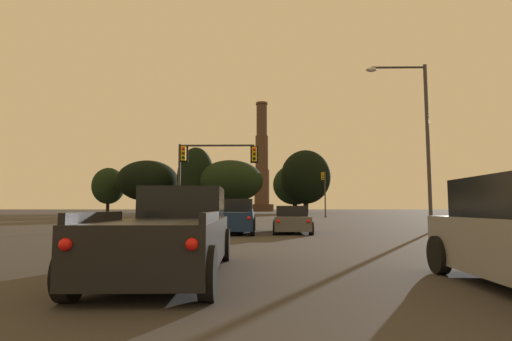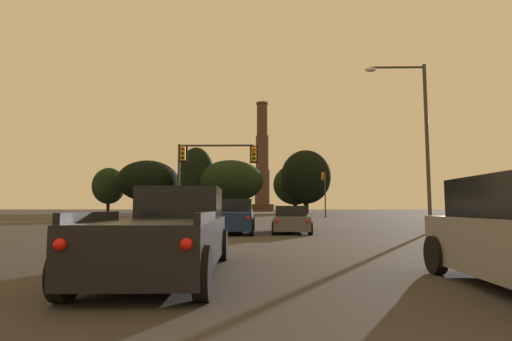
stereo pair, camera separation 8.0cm
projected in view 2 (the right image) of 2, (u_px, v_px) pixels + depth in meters
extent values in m
cylinder|color=black|center=(436.00, 255.00, 8.05)|extent=(0.24, 0.76, 0.76)
cube|color=#4C4F54|center=(291.00, 223.00, 21.31)|extent=(1.96, 4.66, 0.70)
cube|color=black|center=(290.00, 211.00, 21.60)|extent=(1.69, 2.25, 0.55)
cylinder|color=black|center=(275.00, 225.00, 23.23)|extent=(0.24, 0.65, 0.64)
cylinder|color=black|center=(305.00, 225.00, 23.13)|extent=(0.24, 0.65, 0.64)
cylinder|color=black|center=(274.00, 228.00, 19.45)|extent=(0.24, 0.65, 0.64)
cylinder|color=black|center=(310.00, 229.00, 19.35)|extent=(0.24, 0.65, 0.64)
sphere|color=red|center=(277.00, 221.00, 19.05)|extent=(0.17, 0.17, 0.17)
sphere|color=red|center=(307.00, 221.00, 18.98)|extent=(0.17, 0.17, 0.17)
cube|color=navy|center=(234.00, 220.00, 21.12)|extent=(2.06, 5.42, 0.88)
cube|color=black|center=(236.00, 205.00, 22.94)|extent=(1.86, 1.82, 0.72)
cube|color=navy|center=(213.00, 211.00, 19.79)|extent=(0.13, 2.43, 0.16)
cube|color=navy|center=(251.00, 211.00, 19.78)|extent=(0.13, 2.43, 0.16)
cylinder|color=black|center=(219.00, 224.00, 23.29)|extent=(0.23, 0.80, 0.80)
cylinder|color=black|center=(253.00, 224.00, 23.27)|extent=(0.23, 0.80, 0.80)
cylinder|color=black|center=(210.00, 227.00, 18.91)|extent=(0.23, 0.80, 0.80)
cylinder|color=black|center=(251.00, 227.00, 18.89)|extent=(0.23, 0.80, 0.80)
sphere|color=red|center=(212.00, 218.00, 18.43)|extent=(0.17, 0.17, 0.17)
sphere|color=red|center=(248.00, 218.00, 18.42)|extent=(0.17, 0.17, 0.17)
cube|color=black|center=(166.00, 242.00, 7.89)|extent=(2.20, 5.47, 0.88)
cube|color=black|center=(181.00, 202.00, 9.71)|extent=(1.91, 1.87, 0.72)
cube|color=black|center=(92.00, 217.00, 6.54)|extent=(0.19, 2.43, 0.16)
cube|color=black|center=(206.00, 217.00, 6.58)|extent=(0.19, 2.43, 0.16)
cylinder|color=black|center=(145.00, 245.00, 10.04)|extent=(0.25, 0.81, 0.80)
cylinder|color=black|center=(223.00, 245.00, 10.07)|extent=(0.25, 0.81, 0.80)
cylinder|color=black|center=(64.00, 273.00, 5.66)|extent=(0.25, 0.81, 0.80)
cylinder|color=black|center=(203.00, 273.00, 5.69)|extent=(0.25, 0.81, 0.80)
sphere|color=red|center=(60.00, 244.00, 5.18)|extent=(0.17, 0.17, 0.17)
sphere|color=red|center=(186.00, 244.00, 5.21)|extent=(0.17, 0.17, 0.17)
cylinder|color=#2D2D30|center=(179.00, 185.00, 28.52)|extent=(0.18, 0.18, 5.89)
cylinder|color=black|center=(178.00, 226.00, 28.25)|extent=(0.40, 0.40, 0.10)
cube|color=yellow|center=(183.00, 153.00, 28.72)|extent=(0.34, 0.34, 1.04)
cube|color=black|center=(184.00, 154.00, 28.90)|extent=(0.58, 0.03, 1.25)
sphere|color=red|center=(183.00, 149.00, 28.56)|extent=(0.22, 0.22, 0.22)
sphere|color=#352604|center=(183.00, 153.00, 28.53)|extent=(0.22, 0.22, 0.22)
sphere|color=black|center=(183.00, 158.00, 28.50)|extent=(0.22, 0.22, 0.22)
cylinder|color=#2D2D30|center=(217.00, 145.00, 28.73)|extent=(5.39, 0.14, 0.14)
sphere|color=#2D2D30|center=(179.00, 146.00, 28.78)|extent=(0.18, 0.18, 0.18)
cube|color=yellow|center=(254.00, 154.00, 28.62)|extent=(0.34, 0.34, 1.04)
cube|color=black|center=(254.00, 155.00, 28.80)|extent=(0.58, 0.03, 1.25)
sphere|color=red|center=(254.00, 149.00, 28.46)|extent=(0.22, 0.22, 0.22)
sphere|color=#352604|center=(254.00, 154.00, 28.43)|extent=(0.22, 0.22, 0.22)
sphere|color=black|center=(254.00, 158.00, 28.40)|extent=(0.22, 0.22, 0.22)
cylinder|color=#2D2D30|center=(325.00, 194.00, 55.74)|extent=(0.18, 0.18, 6.41)
cylinder|color=black|center=(326.00, 217.00, 55.44)|extent=(0.40, 0.40, 0.10)
cube|color=yellow|center=(323.00, 176.00, 55.98)|extent=(0.34, 0.34, 1.04)
cube|color=black|center=(323.00, 176.00, 56.16)|extent=(0.58, 0.03, 1.25)
sphere|color=red|center=(323.00, 174.00, 55.82)|extent=(0.22, 0.22, 0.22)
sphere|color=#352604|center=(323.00, 176.00, 55.79)|extent=(0.22, 0.22, 0.22)
sphere|color=black|center=(323.00, 178.00, 55.76)|extent=(0.22, 0.22, 0.22)
cylinder|color=#38383A|center=(427.00, 147.00, 22.28)|extent=(0.20, 0.20, 9.46)
cylinder|color=#38383A|center=(397.00, 67.00, 22.73)|extent=(3.04, 0.12, 0.12)
sphere|color=#38383A|center=(424.00, 67.00, 22.70)|extent=(0.20, 0.20, 0.20)
ellipsoid|color=silver|center=(371.00, 70.00, 22.75)|extent=(0.64, 0.36, 0.26)
cylinder|color=#3C2B22|center=(262.00, 208.00, 138.12)|extent=(8.32, 8.32, 2.50)
cylinder|color=#473328|center=(262.00, 187.00, 138.80)|extent=(5.20, 5.20, 11.99)
cylinder|color=#473328|center=(262.00, 153.00, 139.91)|extent=(4.47, 4.47, 11.99)
cylinder|color=#473328|center=(262.00, 119.00, 141.02)|extent=(3.74, 3.74, 11.99)
cylinder|color=#4E382C|center=(262.00, 104.00, 141.55)|extent=(4.19, 4.19, 0.70)
cylinder|color=black|center=(231.00, 206.00, 80.78)|extent=(1.33, 1.33, 3.49)
ellipsoid|color=black|center=(231.00, 181.00, 81.24)|extent=(13.28, 11.95, 8.57)
cylinder|color=black|center=(295.00, 207.00, 90.75)|extent=(1.00, 1.00, 3.13)
ellipsoid|color=black|center=(295.00, 185.00, 91.21)|extent=(9.96, 8.97, 9.22)
cylinder|color=black|center=(306.00, 205.00, 86.71)|extent=(1.09, 1.09, 3.63)
ellipsoid|color=black|center=(306.00, 177.00, 87.29)|extent=(10.89, 9.80, 11.76)
cylinder|color=black|center=(195.00, 207.00, 81.19)|extent=(0.76, 0.76, 2.75)
ellipsoid|color=black|center=(196.00, 178.00, 81.75)|extent=(7.60, 6.84, 12.53)
cylinder|color=black|center=(147.00, 205.00, 85.39)|extent=(1.31, 1.31, 3.81)
ellipsoid|color=black|center=(148.00, 181.00, 85.87)|extent=(13.11, 11.80, 8.77)
cylinder|color=black|center=(108.00, 206.00, 91.16)|extent=(0.75, 0.75, 3.20)
ellipsoid|color=black|center=(109.00, 186.00, 91.60)|extent=(7.46, 6.71, 8.32)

